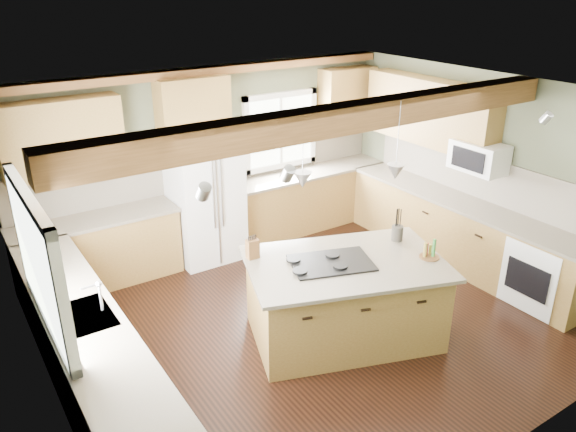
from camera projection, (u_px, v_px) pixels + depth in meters
floor at (312, 319)px, 6.57m from camera, size 5.60×5.60×0.00m
ceiling at (317, 97)px, 5.55m from camera, size 5.60×5.60×0.00m
wall_back at (211, 159)px, 7.98m from camera, size 5.60×0.00×5.60m
wall_left at (40, 291)px, 4.64m from camera, size 0.00×5.00×5.00m
wall_right at (484, 171)px, 7.48m from camera, size 0.00×5.00×5.00m
ceiling_beam at (344, 118)px, 5.26m from camera, size 5.55×0.26×0.26m
soffit_trim at (209, 71)px, 7.41m from camera, size 5.55×0.20×0.10m
backsplash_back at (212, 165)px, 8.00m from camera, size 5.58×0.03×0.58m
backsplash_right at (479, 177)px, 7.54m from camera, size 0.03×3.70×0.58m
base_cab_back_left at (99, 252)px, 7.18m from camera, size 2.02×0.60×0.88m
counter_back_left at (94, 219)px, 7.00m from camera, size 2.06×0.64×0.04m
base_cab_back_right at (308, 200)px, 8.84m from camera, size 2.62×0.60×0.88m
counter_back_right at (308, 173)px, 8.66m from camera, size 2.66×0.64×0.04m
base_cab_left at (90, 360)px, 5.17m from camera, size 0.60×3.70×0.88m
counter_left at (83, 318)px, 4.99m from camera, size 0.64×3.74×0.04m
base_cab_right at (458, 233)px, 7.70m from camera, size 0.60×3.70×0.88m
counter_right at (462, 202)px, 7.52m from camera, size 0.64×3.74×0.04m
upper_cab_back_left at (62, 138)px, 6.58m from camera, size 1.40×0.35×0.90m
upper_cab_over_fridge at (193, 104)px, 7.35m from camera, size 0.96×0.35×0.70m
upper_cab_right at (429, 112)px, 7.82m from camera, size 0.35×2.20×0.90m
upper_cab_back_corner at (347, 97)px, 8.75m from camera, size 0.90×0.35×0.90m
window_left at (36, 261)px, 4.59m from camera, size 0.04×1.60×1.05m
window_back at (280, 131)px, 8.44m from camera, size 1.10×0.04×1.00m
sink at (83, 317)px, 4.99m from camera, size 0.50×0.65×0.03m
faucet at (101, 297)px, 5.02m from camera, size 0.02×0.02×0.28m
oven at (543, 273)px, 6.71m from camera, size 0.60×0.72×0.84m
microwave at (479, 157)px, 7.23m from camera, size 0.40×0.70×0.38m
pendant_left at (303, 180)px, 5.43m from camera, size 0.18×0.18×0.16m
pendant_right at (395, 172)px, 5.65m from camera, size 0.18×0.18×0.16m
refrigerator at (205, 197)px, 7.69m from camera, size 0.90×0.74×1.80m
island at (344, 301)px, 6.11m from camera, size 2.23×1.77×0.88m
island_top at (346, 263)px, 5.93m from camera, size 2.39×1.93×0.04m
cooktop at (331, 263)px, 5.88m from camera, size 0.98×0.81×0.02m
knife_block at (253, 249)px, 5.97m from camera, size 0.13×0.10×0.21m
utensil_crock at (397, 233)px, 6.38m from camera, size 0.18×0.18×0.17m
bottle_tray at (430, 249)px, 5.97m from camera, size 0.25×0.25×0.20m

